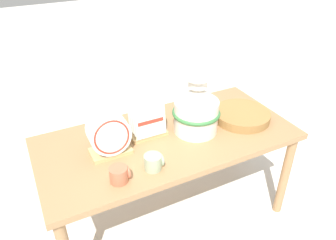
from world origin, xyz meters
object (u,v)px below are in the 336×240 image
(dish_rack_round_plates, at_px, (109,137))
(ceramic_vase, at_px, (196,108))
(wicker_charger_stack, at_px, (242,115))
(dish_rack_square_plates, at_px, (147,123))
(mug_sage_glaze, at_px, (154,162))
(mug_terracotta_glaze, at_px, (120,174))

(dish_rack_round_plates, bearing_deg, ceramic_vase, -1.58)
(wicker_charger_stack, bearing_deg, dish_rack_square_plates, 169.27)
(wicker_charger_stack, xyz_separation_m, mug_sage_glaze, (-0.69, -0.18, 0.01))
(dish_rack_round_plates, relative_size, dish_rack_square_plates, 1.11)
(wicker_charger_stack, bearing_deg, ceramic_vase, 176.35)
(ceramic_vase, distance_m, dish_rack_square_plates, 0.30)
(wicker_charger_stack, xyz_separation_m, mug_terracotta_glaze, (-0.87, -0.19, 0.01))
(dish_rack_round_plates, relative_size, wicker_charger_stack, 0.69)
(ceramic_vase, distance_m, dish_rack_round_plates, 0.52)
(dish_rack_round_plates, height_order, dish_rack_square_plates, dish_rack_round_plates)
(mug_terracotta_glaze, bearing_deg, dish_rack_square_plates, 47.95)
(ceramic_vase, distance_m, mug_sage_glaze, 0.43)
(dish_rack_square_plates, height_order, mug_sage_glaze, dish_rack_square_plates)
(ceramic_vase, bearing_deg, mug_sage_glaze, -150.87)
(mug_sage_glaze, bearing_deg, wicker_charger_stack, 14.84)
(dish_rack_square_plates, bearing_deg, dish_rack_round_plates, -162.44)
(dish_rack_round_plates, distance_m, mug_terracotta_glaze, 0.24)
(dish_rack_square_plates, height_order, wicker_charger_stack, dish_rack_square_plates)
(dish_rack_square_plates, distance_m, wicker_charger_stack, 0.61)
(dish_rack_square_plates, distance_m, mug_terracotta_glaze, 0.41)
(wicker_charger_stack, bearing_deg, mug_terracotta_glaze, -167.48)
(dish_rack_round_plates, height_order, mug_terracotta_glaze, dish_rack_round_plates)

